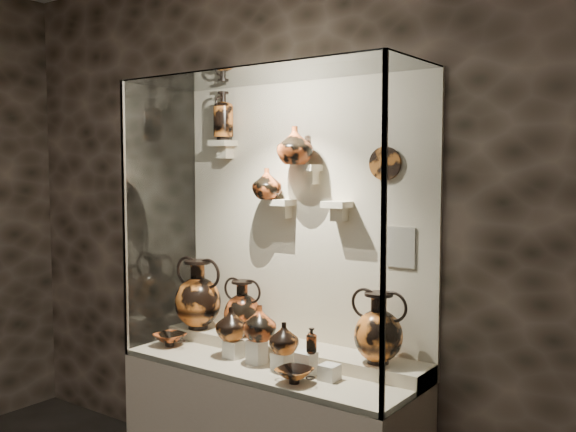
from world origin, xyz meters
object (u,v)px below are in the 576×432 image
Objects in this scene: ovoid_vase_a at (267,184)px; kylix_left at (170,338)px; lekythos_small at (312,339)px; kylix_right at (295,374)px; amphora_mid at (243,308)px; lekythos_tall at (224,113)px; amphora_left at (198,294)px; amphora_right at (378,328)px; jug_b at (260,323)px; jug_c at (284,338)px; ovoid_vase_b at (295,145)px; jug_a at (232,324)px.

kylix_left is at bearing -133.08° from ovoid_vase_a.
kylix_right is at bearing -74.57° from lekythos_small.
kylix_left is at bearing -158.09° from lekythos_small.
amphora_mid is 2.22× the size of lekythos_small.
lekythos_tall reaches higher than ovoid_vase_a.
amphora_left is 1.24m from amphora_right.
jug_b is at bearing -162.22° from amphora_right.
jug_b is at bearing -161.83° from lekythos_small.
kylix_right is (0.34, -0.15, -0.18)m from jug_b.
jug_c is 0.50× the size of lekythos_tall.
jug_b is at bearing -170.08° from jug_c.
lekythos_small is 1.50m from lekythos_tall.
jug_b is 1.00m from ovoid_vase_b.
ovoid_vase_b is (0.56, -0.04, -0.21)m from lekythos_tall.
lekythos_tall is at bearing 146.79° from jug_a.
kylix_right is (-0.01, -0.14, -0.15)m from lekythos_small.
amphora_left reaches higher than amphora_right.
kylix_right is (0.63, -0.35, -0.19)m from amphora_mid.
jug_c is 0.73× the size of kylix_right.
lekythos_small is at bearing 14.01° from amphora_left.
ovoid_vase_b is (-0.56, 0.05, 0.94)m from amphora_right.
jug_a is 1.12× the size of jug_c.
lekythos_small is at bearing -41.57° from lekythos_tall.
lekythos_tall is (-0.67, 0.28, 1.23)m from jug_c.
ovoid_vase_b is at bearing 62.87° from jug_b.
jug_a is at bearing 168.61° from jug_b.
ovoid_vase_a is (-0.77, 0.06, 0.72)m from amphora_right.
ovoid_vase_a is at bearing 154.29° from jug_c.
jug_b is at bearing -43.40° from ovoid_vase_a.
jug_c is (0.47, -0.21, -0.06)m from amphora_mid.
kylix_left is at bearing -140.28° from lekythos_tall.
amphora_mid is 2.00× the size of jug_c.
ovoid_vase_a reaches higher than jug_a.
amphora_right is 1.74× the size of ovoid_vase_b.
lekythos_tall reaches higher than ovoid_vase_b.
kylix_right is at bearing 6.23° from amphora_left.
amphora_mid is at bearing -179.93° from amphora_right.
jug_a is 0.87× the size of ovoid_vase_b.
jug_a is at bearing -66.20° from lekythos_tall.
jug_a reaches higher than kylix_left.
ovoid_vase_b is at bearing 127.26° from jug_c.
amphora_left is at bearing -152.83° from ovoid_vase_a.
amphora_right is at bearing 22.56° from jug_a.
ovoid_vase_b is (0.27, 0.23, 1.00)m from jug_a.
lekythos_tall is at bearing 63.99° from amphora_left.
lekythos_small is at bearing -12.74° from jug_b.
ovoid_vase_a reaches higher than jug_c.
ovoid_vase_b reaches higher than kylix_right.
jug_b is at bearing -59.19° from amphora_mid.
lekythos_small is 0.65× the size of kylix_right.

